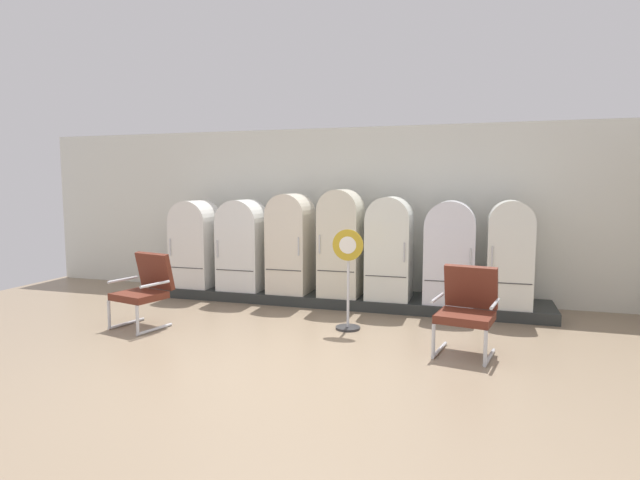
{
  "coord_description": "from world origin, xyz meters",
  "views": [
    {
      "loc": [
        2.07,
        -4.74,
        1.87
      ],
      "look_at": [
        -0.23,
        2.75,
        1.03
      ],
      "focal_mm": 28.88,
      "sensor_mm": 36.0,
      "label": 1
    }
  ],
  "objects_px": {
    "sign_stand": "(348,285)",
    "refrigerator_4": "(389,245)",
    "armchair_right": "(467,307)",
    "refrigerator_1": "(243,242)",
    "refrigerator_0": "(195,241)",
    "refrigerator_2": "(291,240)",
    "armchair_left": "(145,287)",
    "refrigerator_6": "(510,250)",
    "refrigerator_3": "(341,239)",
    "refrigerator_5": "(450,249)"
  },
  "relations": [
    {
      "from": "refrigerator_1",
      "to": "refrigerator_2",
      "type": "distance_m",
      "value": 0.83
    },
    {
      "from": "refrigerator_4",
      "to": "sign_stand",
      "type": "relative_size",
      "value": 1.18
    },
    {
      "from": "refrigerator_2",
      "to": "refrigerator_3",
      "type": "xyz_separation_m",
      "value": [
        0.84,
        -0.03,
        0.04
      ]
    },
    {
      "from": "armchair_left",
      "to": "sign_stand",
      "type": "xyz_separation_m",
      "value": [
        2.6,
        0.64,
        0.06
      ]
    },
    {
      "from": "refrigerator_0",
      "to": "refrigerator_5",
      "type": "bearing_deg",
      "value": -0.27
    },
    {
      "from": "refrigerator_1",
      "to": "refrigerator_3",
      "type": "xyz_separation_m",
      "value": [
        1.67,
        -0.01,
        0.1
      ]
    },
    {
      "from": "refrigerator_3",
      "to": "refrigerator_4",
      "type": "distance_m",
      "value": 0.76
    },
    {
      "from": "refrigerator_3",
      "to": "refrigerator_5",
      "type": "height_order",
      "value": "refrigerator_3"
    },
    {
      "from": "armchair_left",
      "to": "refrigerator_4",
      "type": "bearing_deg",
      "value": 33.25
    },
    {
      "from": "refrigerator_3",
      "to": "refrigerator_5",
      "type": "distance_m",
      "value": 1.64
    },
    {
      "from": "refrigerator_6",
      "to": "sign_stand",
      "type": "height_order",
      "value": "refrigerator_6"
    },
    {
      "from": "refrigerator_0",
      "to": "refrigerator_5",
      "type": "relative_size",
      "value": 0.98
    },
    {
      "from": "armchair_right",
      "to": "refrigerator_4",
      "type": "bearing_deg",
      "value": 122.99
    },
    {
      "from": "refrigerator_2",
      "to": "refrigerator_5",
      "type": "relative_size",
      "value": 1.06
    },
    {
      "from": "refrigerator_1",
      "to": "refrigerator_3",
      "type": "height_order",
      "value": "refrigerator_3"
    },
    {
      "from": "refrigerator_1",
      "to": "armchair_left",
      "type": "xyz_separation_m",
      "value": [
        -0.5,
        -1.92,
        -0.4
      ]
    },
    {
      "from": "refrigerator_5",
      "to": "sign_stand",
      "type": "distance_m",
      "value": 1.79
    },
    {
      "from": "refrigerator_5",
      "to": "armchair_right",
      "type": "bearing_deg",
      "value": -80.91
    },
    {
      "from": "refrigerator_5",
      "to": "refrigerator_3",
      "type": "bearing_deg",
      "value": -179.98
    },
    {
      "from": "refrigerator_5",
      "to": "armchair_right",
      "type": "relative_size",
      "value": 1.53
    },
    {
      "from": "armchair_right",
      "to": "sign_stand",
      "type": "relative_size",
      "value": 0.74
    },
    {
      "from": "sign_stand",
      "to": "refrigerator_4",
      "type": "bearing_deg",
      "value": 75.87
    },
    {
      "from": "refrigerator_0",
      "to": "sign_stand",
      "type": "bearing_deg",
      "value": -23.44
    },
    {
      "from": "refrigerator_2",
      "to": "refrigerator_4",
      "type": "height_order",
      "value": "refrigerator_2"
    },
    {
      "from": "refrigerator_6",
      "to": "armchair_right",
      "type": "distance_m",
      "value": 1.96
    },
    {
      "from": "refrigerator_3",
      "to": "armchair_right",
      "type": "bearing_deg",
      "value": -43.09
    },
    {
      "from": "refrigerator_2",
      "to": "sign_stand",
      "type": "xyz_separation_m",
      "value": [
        1.27,
        -1.3,
        -0.41
      ]
    },
    {
      "from": "refrigerator_1",
      "to": "refrigerator_2",
      "type": "relative_size",
      "value": 0.94
    },
    {
      "from": "refrigerator_0",
      "to": "armchair_right",
      "type": "distance_m",
      "value": 4.85
    },
    {
      "from": "refrigerator_5",
      "to": "sign_stand",
      "type": "height_order",
      "value": "refrigerator_5"
    },
    {
      "from": "armchair_left",
      "to": "sign_stand",
      "type": "relative_size",
      "value": 0.74
    },
    {
      "from": "refrigerator_5",
      "to": "refrigerator_0",
      "type": "bearing_deg",
      "value": 179.73
    },
    {
      "from": "refrigerator_0",
      "to": "armchair_left",
      "type": "bearing_deg",
      "value": -78.87
    },
    {
      "from": "sign_stand",
      "to": "refrigerator_0",
      "type": "bearing_deg",
      "value": 156.56
    },
    {
      "from": "refrigerator_6",
      "to": "refrigerator_2",
      "type": "bearing_deg",
      "value": -179.76
    },
    {
      "from": "refrigerator_3",
      "to": "armchair_left",
      "type": "relative_size",
      "value": 1.7
    },
    {
      "from": "refrigerator_1",
      "to": "refrigerator_0",
      "type": "bearing_deg",
      "value": 179.06
    },
    {
      "from": "refrigerator_0",
      "to": "refrigerator_2",
      "type": "xyz_separation_m",
      "value": [
        1.71,
        0.01,
        0.07
      ]
    },
    {
      "from": "refrigerator_4",
      "to": "refrigerator_6",
      "type": "xyz_separation_m",
      "value": [
        1.7,
        0.04,
        -0.02
      ]
    },
    {
      "from": "refrigerator_1",
      "to": "refrigerator_2",
      "type": "xyz_separation_m",
      "value": [
        0.83,
        0.02,
        0.06
      ]
    },
    {
      "from": "refrigerator_5",
      "to": "armchair_left",
      "type": "distance_m",
      "value": 4.28
    },
    {
      "from": "armchair_right",
      "to": "refrigerator_1",
      "type": "bearing_deg",
      "value": 153.3
    },
    {
      "from": "refrigerator_5",
      "to": "sign_stand",
      "type": "relative_size",
      "value": 1.14
    },
    {
      "from": "refrigerator_3",
      "to": "refrigerator_4",
      "type": "relative_size",
      "value": 1.07
    },
    {
      "from": "refrigerator_1",
      "to": "armchair_left",
      "type": "bearing_deg",
      "value": -104.69
    },
    {
      "from": "refrigerator_5",
      "to": "armchair_left",
      "type": "xyz_separation_m",
      "value": [
        -3.81,
        -1.91,
        -0.41
      ]
    },
    {
      "from": "refrigerator_2",
      "to": "armchair_right",
      "type": "xyz_separation_m",
      "value": [
        2.76,
        -1.83,
        -0.47
      ]
    },
    {
      "from": "refrigerator_1",
      "to": "refrigerator_2",
      "type": "bearing_deg",
      "value": 1.4
    },
    {
      "from": "refrigerator_6",
      "to": "refrigerator_1",
      "type": "bearing_deg",
      "value": -179.52
    },
    {
      "from": "refrigerator_2",
      "to": "refrigerator_3",
      "type": "relative_size",
      "value": 0.96
    }
  ]
}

